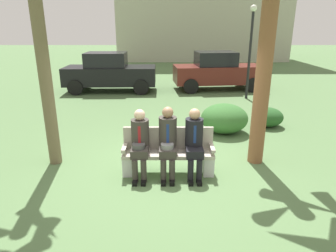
% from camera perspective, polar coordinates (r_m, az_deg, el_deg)
% --- Properties ---
extents(ground_plane, '(80.00, 80.00, 0.00)m').
position_cam_1_polar(ground_plane, '(6.19, -0.35, -8.12)').
color(ground_plane, '#537345').
extents(park_bench, '(1.76, 0.44, 0.90)m').
position_cam_1_polar(park_bench, '(5.90, 0.00, -5.07)').
color(park_bench, '#B7AD9E').
rests_on(park_bench, ground).
extents(seated_man_left, '(0.34, 0.72, 1.30)m').
position_cam_1_polar(seated_man_left, '(5.68, -5.41, -2.73)').
color(seated_man_left, '#38332D').
rests_on(seated_man_left, ground).
extents(seated_man_middle, '(0.34, 0.72, 1.35)m').
position_cam_1_polar(seated_man_middle, '(5.66, -0.10, -2.50)').
color(seated_man_middle, '#38332D').
rests_on(seated_man_middle, ground).
extents(seated_man_right, '(0.34, 0.72, 1.32)m').
position_cam_1_polar(seated_man_right, '(5.68, 4.97, -2.59)').
color(seated_man_right, black).
rests_on(seated_man_right, ground).
extents(shrub_near_bench, '(1.26, 1.16, 0.79)m').
position_cam_1_polar(shrub_near_bench, '(8.25, 10.58, 1.44)').
color(shrub_near_bench, '#35692E').
rests_on(shrub_near_bench, ground).
extents(shrub_mid_lawn, '(0.88, 0.80, 0.55)m').
position_cam_1_polar(shrub_mid_lawn, '(9.10, 18.34, 1.63)').
color(shrub_mid_lawn, '#255122').
rests_on(shrub_mid_lawn, ground).
extents(parked_car_near, '(3.94, 1.78, 1.68)m').
position_cam_1_polar(parked_car_near, '(13.50, -11.06, 9.98)').
color(parked_car_near, black).
rests_on(parked_car_near, ground).
extents(parked_car_far, '(4.04, 2.05, 1.68)m').
position_cam_1_polar(parked_car_far, '(13.81, 9.32, 10.27)').
color(parked_car_far, '#591E19').
rests_on(parked_car_far, ground).
extents(street_lamp, '(0.24, 0.24, 3.49)m').
position_cam_1_polar(street_lamp, '(12.18, 15.37, 14.97)').
color(street_lamp, black).
rests_on(street_lamp, ground).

